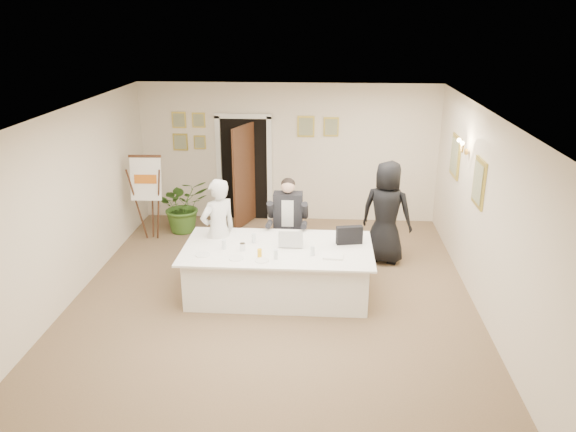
% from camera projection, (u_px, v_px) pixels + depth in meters
% --- Properties ---
extents(floor, '(7.00, 7.00, 0.00)m').
position_uv_depth(floor, '(273.00, 297.00, 8.54)').
color(floor, brown).
rests_on(floor, ground).
extents(ceiling, '(6.00, 7.00, 0.02)m').
position_uv_depth(ceiling, '(271.00, 113.00, 7.59)').
color(ceiling, white).
rests_on(ceiling, wall_back).
extents(wall_back, '(6.00, 0.10, 2.80)m').
position_uv_depth(wall_back, '(288.00, 153.00, 11.35)').
color(wall_back, beige).
rests_on(wall_back, floor).
extents(wall_front, '(6.00, 0.10, 2.80)m').
position_uv_depth(wall_front, '(235.00, 345.00, 4.78)').
color(wall_front, beige).
rests_on(wall_front, floor).
extents(wall_left, '(0.10, 7.00, 2.80)m').
position_uv_depth(wall_left, '(70.00, 206.00, 8.25)').
color(wall_left, beige).
rests_on(wall_left, floor).
extents(wall_right, '(0.10, 7.00, 2.80)m').
position_uv_depth(wall_right, '(485.00, 215.00, 7.88)').
color(wall_right, beige).
rests_on(wall_right, floor).
extents(doorway, '(1.14, 0.86, 2.20)m').
position_uv_depth(doorway, '(244.00, 172.00, 11.36)').
color(doorway, black).
rests_on(doorway, floor).
extents(pictures_back_wall, '(3.40, 0.06, 0.80)m').
position_uv_depth(pictures_back_wall, '(248.00, 131.00, 11.22)').
color(pictures_back_wall, gold).
rests_on(pictures_back_wall, wall_back).
extents(pictures_right_wall, '(0.06, 2.20, 0.80)m').
position_uv_depth(pictures_right_wall, '(466.00, 168.00, 8.89)').
color(pictures_right_wall, gold).
rests_on(pictures_right_wall, wall_right).
extents(wall_sconce, '(0.20, 0.30, 0.24)m').
position_uv_depth(wall_sconce, '(463.00, 147.00, 8.77)').
color(wall_sconce, gold).
rests_on(wall_sconce, wall_right).
extents(conference_table, '(2.83, 1.50, 0.78)m').
position_uv_depth(conference_table, '(278.00, 270.00, 8.51)').
color(conference_table, silver).
rests_on(conference_table, floor).
extents(seated_man, '(0.68, 0.72, 1.54)m').
position_uv_depth(seated_man, '(288.00, 222.00, 9.41)').
color(seated_man, black).
rests_on(seated_man, floor).
extents(flip_chart, '(0.57, 0.37, 1.62)m').
position_uv_depth(flip_chart, '(149.00, 202.00, 10.46)').
color(flip_chart, '#392012').
rests_on(flip_chart, floor).
extents(standing_man, '(0.73, 0.72, 1.70)m').
position_uv_depth(standing_man, '(219.00, 231.00, 8.78)').
color(standing_man, silver).
rests_on(standing_man, floor).
extents(standing_woman, '(1.02, 0.85, 1.78)m').
position_uv_depth(standing_woman, '(386.00, 212.00, 9.49)').
color(standing_woman, black).
rests_on(standing_woman, floor).
extents(potted_palm, '(1.24, 1.19, 1.07)m').
position_uv_depth(potted_palm, '(183.00, 205.00, 10.95)').
color(potted_palm, '#355D1F').
rests_on(potted_palm, floor).
extents(laptop, '(0.37, 0.38, 0.28)m').
position_uv_depth(laptop, '(291.00, 236.00, 8.42)').
color(laptop, '#B7BABC').
rests_on(laptop, conference_table).
extents(laptop_bag, '(0.41, 0.19, 0.28)m').
position_uv_depth(laptop_bag, '(349.00, 235.00, 8.46)').
color(laptop_bag, black).
rests_on(laptop_bag, conference_table).
extents(paper_stack, '(0.30, 0.23, 0.03)m').
position_uv_depth(paper_stack, '(333.00, 257.00, 8.02)').
color(paper_stack, white).
rests_on(paper_stack, conference_table).
extents(plate_left, '(0.27, 0.27, 0.01)m').
position_uv_depth(plate_left, '(203.00, 255.00, 8.10)').
color(plate_left, white).
rests_on(plate_left, conference_table).
extents(plate_mid, '(0.27, 0.27, 0.01)m').
position_uv_depth(plate_mid, '(236.00, 258.00, 7.99)').
color(plate_mid, white).
rests_on(plate_mid, conference_table).
extents(plate_near, '(0.24, 0.24, 0.01)m').
position_uv_depth(plate_near, '(262.00, 260.00, 7.91)').
color(plate_near, white).
rests_on(plate_near, conference_table).
extents(glass_a, '(0.07, 0.07, 0.14)m').
position_uv_depth(glass_a, '(224.00, 244.00, 8.30)').
color(glass_a, silver).
rests_on(glass_a, conference_table).
extents(glass_b, '(0.07, 0.07, 0.14)m').
position_uv_depth(glass_b, '(276.00, 255.00, 7.95)').
color(glass_b, silver).
rests_on(glass_b, conference_table).
extents(glass_c, '(0.06, 0.06, 0.14)m').
position_uv_depth(glass_c, '(313.00, 251.00, 8.07)').
color(glass_c, silver).
rests_on(glass_c, conference_table).
extents(glass_d, '(0.08, 0.08, 0.14)m').
position_uv_depth(glass_d, '(254.00, 238.00, 8.53)').
color(glass_d, silver).
rests_on(glass_d, conference_table).
extents(oj_glass, '(0.07, 0.07, 0.13)m').
position_uv_depth(oj_glass, '(260.00, 253.00, 8.00)').
color(oj_glass, yellow).
rests_on(oj_glass, conference_table).
extents(steel_jug, '(0.09, 0.09, 0.11)m').
position_uv_depth(steel_jug, '(243.00, 247.00, 8.25)').
color(steel_jug, silver).
rests_on(steel_jug, conference_table).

